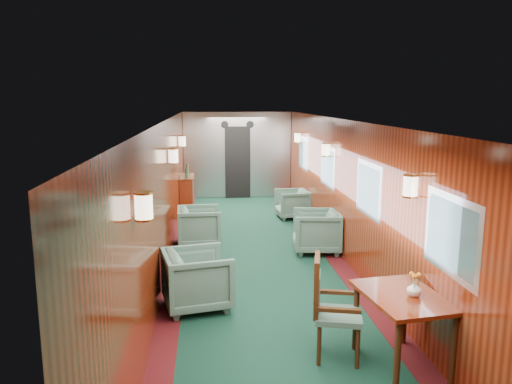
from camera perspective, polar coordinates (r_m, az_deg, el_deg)
The scene contains 12 objects.
room at distance 8.04m, azimuth 0.38°, elevation 2.68°, with size 12.00×12.10×2.40m.
bulkhead at distance 13.95m, azimuth -2.13°, elevation 4.18°, with size 2.98×0.17×2.39m.
windows_right at distance 8.59m, azimuth 10.12°, elevation 1.78°, with size 0.02×8.60×0.80m.
wall_sconces at distance 8.59m, azimuth -0.01°, elevation 4.22°, with size 2.97×7.97×0.25m.
dining_table at distance 5.41m, azimuth 16.43°, elevation -12.43°, with size 0.88×1.15×0.79m.
side_chair at distance 5.47m, azimuth 8.32°, elevation -12.51°, with size 0.60×0.62×1.12m.
credenza at distance 12.12m, azimuth -7.89°, elevation -0.29°, with size 0.33×1.04×1.21m.
flower_vase at distance 5.34m, azimuth 17.63°, elevation -10.50°, with size 0.14×0.14×0.15m, color silver.
armchair_left_near at distance 6.75m, azimuth -6.71°, elevation -9.87°, with size 0.84×0.86×0.78m, color #1B3F37.
armchair_left_far at distance 9.53m, azimuth -6.48°, elevation -3.89°, with size 0.79×0.81×0.74m, color #1B3F37.
armchair_right_near at distance 9.12m, azimuth 6.92°, elevation -4.48°, with size 0.82×0.84×0.76m, color #1B3F37.
armchair_right_far at distance 11.66m, azimuth 4.16°, elevation -1.36°, with size 0.71×0.73×0.66m, color #1B3F37.
Camera 1 is at (-0.82, -7.93, 2.74)m, focal length 35.00 mm.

